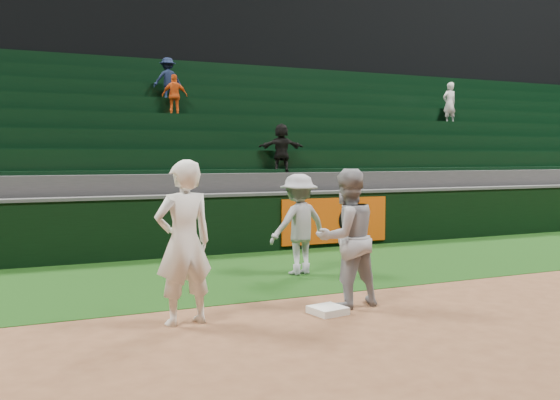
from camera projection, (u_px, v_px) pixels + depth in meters
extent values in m
plane|color=brown|center=(322.00, 313.00, 8.04)|extent=(70.00, 70.00, 0.00)
cube|color=black|center=(240.00, 273.00, 10.77)|extent=(36.00, 4.20, 0.01)
cube|color=black|center=(105.00, 51.00, 23.49)|extent=(40.00, 12.00, 12.00)
cube|color=white|center=(328.00, 310.00, 7.99)|extent=(0.47, 0.47, 0.09)
imported|color=white|center=(184.00, 243.00, 7.43)|extent=(0.78, 0.57, 1.98)
imported|color=#93949C|center=(347.00, 238.00, 8.32)|extent=(0.95, 0.76, 1.85)
imported|color=#9497A1|center=(299.00, 224.00, 10.59)|extent=(1.20, 0.83, 1.71)
cube|color=black|center=(202.00, 226.00, 12.73)|extent=(36.00, 0.35, 1.20)
cube|color=#D84C0A|center=(335.00, 220.00, 13.78)|extent=(2.60, 0.05, 1.00)
cylinder|color=black|center=(351.00, 220.00, 13.92)|extent=(0.64, 0.02, 0.64)
cylinder|color=white|center=(346.00, 215.00, 13.83)|extent=(0.14, 0.02, 0.14)
cube|color=#424244|center=(202.00, 195.00, 12.68)|extent=(36.00, 0.40, 0.06)
cube|color=#323234|center=(192.00, 212.00, 13.37)|extent=(36.00, 0.85, 1.65)
cube|color=black|center=(188.00, 162.00, 13.53)|extent=(36.00, 0.14, 0.50)
cube|color=black|center=(190.00, 172.00, 13.39)|extent=(36.00, 0.45, 0.08)
cube|color=#323234|center=(181.00, 199.00, 14.13)|extent=(36.00, 0.85, 2.10)
cube|color=black|center=(178.00, 142.00, 14.27)|extent=(36.00, 0.14, 0.50)
cube|color=black|center=(180.00, 151.00, 14.13)|extent=(36.00, 0.45, 0.08)
cube|color=#323234|center=(172.00, 187.00, 14.88)|extent=(36.00, 0.85, 2.55)
cube|color=black|center=(168.00, 124.00, 15.01)|extent=(36.00, 0.14, 0.50)
cube|color=black|center=(170.00, 132.00, 14.87)|extent=(36.00, 0.45, 0.08)
cube|color=#323234|center=(163.00, 177.00, 15.64)|extent=(36.00, 0.85, 3.00)
cube|color=black|center=(160.00, 108.00, 15.75)|extent=(36.00, 0.14, 0.50)
cube|color=black|center=(162.00, 115.00, 15.61)|extent=(36.00, 0.45, 0.08)
cube|color=#323234|center=(155.00, 167.00, 16.40)|extent=(36.00, 0.85, 3.45)
cube|color=black|center=(152.00, 93.00, 16.49)|extent=(36.00, 0.14, 0.50)
cube|color=black|center=(154.00, 100.00, 16.35)|extent=(36.00, 0.45, 0.08)
cube|color=#323234|center=(148.00, 159.00, 17.16)|extent=(36.00, 0.85, 3.90)
cube|color=black|center=(145.00, 79.00, 17.24)|extent=(36.00, 0.14, 0.50)
cube|color=black|center=(146.00, 86.00, 17.10)|extent=(36.00, 0.45, 0.08)
cube|color=#323234|center=(142.00, 151.00, 17.92)|extent=(36.00, 0.85, 4.35)
cube|color=black|center=(139.00, 67.00, 17.98)|extent=(36.00, 0.14, 0.50)
cube|color=black|center=(140.00, 73.00, 17.84)|extent=(36.00, 0.45, 0.08)
imported|color=#D44E13|center=(175.00, 96.00, 15.59)|extent=(0.67, 0.42, 1.07)
imported|color=black|center=(281.00, 148.00, 14.09)|extent=(1.07, 0.62, 1.10)
imported|color=silver|center=(449.00, 103.00, 19.10)|extent=(0.47, 0.31, 1.28)
imported|color=#0F1934|center=(168.00, 80.00, 16.34)|extent=(0.75, 0.45, 1.15)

